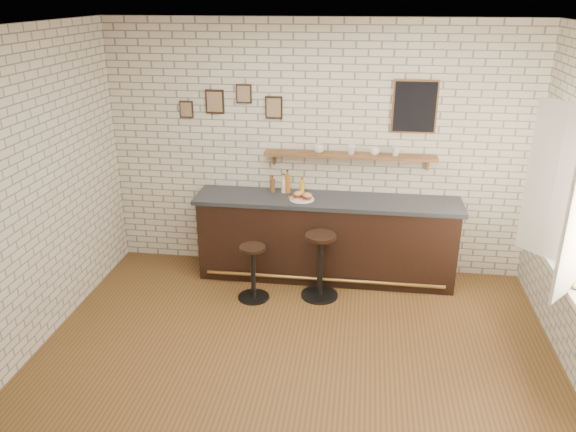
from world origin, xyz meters
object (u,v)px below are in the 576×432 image
condiment_bottle_yellow (302,187)px  book_upper (573,282)px  bar_stool_right (320,264)px  shelf_cup_c (375,151)px  book_lower (574,286)px  bar_stool_left (253,271)px  sandwich_plate (302,199)px  shelf_cup_b (351,150)px  bitters_bottle_amber (287,183)px  bar_counter (326,238)px  ciabatta_sandwich (303,196)px  bitters_bottle_white (284,185)px  shelf_cup_d (396,151)px  bitters_bottle_brown (272,185)px  shelf_cup_a (319,149)px

condiment_bottle_yellow → book_upper: size_ratio=0.91×
bar_stool_right → shelf_cup_c: (0.55, 0.70, 1.13)m
bar_stool_right → shelf_cup_c: size_ratio=6.87×
bar_stool_right → book_upper: bearing=-26.8°
bar_stool_right → book_lower: 2.58m
bar_stool_left → sandwich_plate: bearing=49.9°
sandwich_plate → shelf_cup_b: bearing=26.9°
bitters_bottle_amber → condiment_bottle_yellow: bitters_bottle_amber is taller
bar_counter → ciabatta_sandwich: bearing=-165.3°
bitters_bottle_white → bar_stool_right: bearing=-52.0°
shelf_cup_c → shelf_cup_d: 0.24m
book_upper → shelf_cup_d: bearing=146.9°
bar_stool_left → condiment_bottle_yellow: bearing=60.0°
bar_stool_left → book_lower: size_ratio=2.76×
condiment_bottle_yellow → shelf_cup_d: size_ratio=1.75×
bar_counter → bitters_bottle_amber: bitters_bottle_amber is taller
shelf_cup_d → book_lower: size_ratio=0.47×
bitters_bottle_white → bar_stool_left: size_ratio=0.36×
bitters_bottle_brown → book_upper: size_ratio=0.98×
shelf_cup_a → shelf_cup_b: 0.38m
bitters_bottle_amber → shelf_cup_a: 0.56m
ciabatta_sandwich → bitters_bottle_brown: size_ratio=1.24×
bitters_bottle_amber → bitters_bottle_brown: bearing=180.0°
bitters_bottle_amber → sandwich_plate: bearing=-47.9°
condiment_bottle_yellow → book_lower: bearing=-35.7°
bar_counter → book_upper: bar_counter is taller
bitters_bottle_amber → shelf_cup_a: (0.36, 0.05, 0.42)m
ciabatta_sandwich → bar_stool_left: (-0.49, -0.57, -0.71)m
bar_stool_right → shelf_cup_b: 1.36m
bar_stool_left → shelf_cup_c: size_ratio=5.76×
condiment_bottle_yellow → bar_stool_left: 1.18m
bitters_bottle_brown → bar_stool_left: size_ratio=0.32×
sandwich_plate → book_lower: size_ratio=1.20×
bar_stool_right → shelf_cup_d: (0.79, 0.70, 1.14)m
bar_counter → condiment_bottle_yellow: condiment_bottle_yellow is taller
bar_counter → bitters_bottle_amber: bearing=163.3°
bar_stool_right → shelf_cup_a: shelf_cup_a is taller
bitters_bottle_brown → book_lower: bearing=-32.2°
shelf_cup_a → shelf_cup_b: bearing=-5.0°
ciabatta_sandwich → bitters_bottle_amber: bitters_bottle_amber is taller
bar_stool_right → shelf_cup_c: shelf_cup_c is taller
sandwich_plate → shelf_cup_a: bearing=59.2°
shelf_cup_c → condiment_bottle_yellow: bearing=90.3°
bitters_bottle_brown → book_upper: (2.89, -1.78, -0.13)m
shelf_cup_b → book_lower: 2.78m
sandwich_plate → bar_stool_right: (0.26, -0.42, -0.60)m
bitters_bottle_white → bitters_bottle_amber: bitters_bottle_amber is taller
bar_counter → bitters_bottle_amber: size_ratio=10.98×
bar_counter → bitters_bottle_brown: (-0.67, 0.15, 0.59)m
bitters_bottle_white → book_upper: 3.27m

